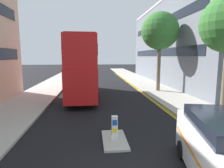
# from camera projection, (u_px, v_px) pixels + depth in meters

# --- Properties ---
(sidewalk_right) EXTENTS (4.00, 80.00, 0.14)m
(sidewalk_right) POSITION_uv_depth(u_px,v_px,m) (163.00, 92.00, 20.52)
(sidewalk_right) COLOR #ADA89E
(sidewalk_right) RESTS_ON ground
(sidewalk_left) EXTENTS (4.00, 80.00, 0.14)m
(sidewalk_left) POSITION_uv_depth(u_px,v_px,m) (38.00, 95.00, 19.23)
(sidewalk_left) COLOR #ADA89E
(sidewalk_left) RESTS_ON ground
(kerb_line_outer) EXTENTS (0.10, 56.00, 0.01)m
(kerb_line_outer) POSITION_uv_depth(u_px,v_px,m) (149.00, 97.00, 18.35)
(kerb_line_outer) COLOR yellow
(kerb_line_outer) RESTS_ON ground
(kerb_line_inner) EXTENTS (0.10, 56.00, 0.01)m
(kerb_line_inner) POSITION_uv_depth(u_px,v_px,m) (148.00, 97.00, 18.34)
(kerb_line_inner) COLOR yellow
(kerb_line_inner) RESTS_ON ground
(traffic_island) EXTENTS (1.10, 2.20, 0.10)m
(traffic_island) POSITION_uv_depth(u_px,v_px,m) (115.00, 140.00, 8.91)
(traffic_island) COLOR #ADA89E
(traffic_island) RESTS_ON ground
(keep_left_bollard) EXTENTS (0.36, 0.28, 1.11)m
(keep_left_bollard) POSITION_uv_depth(u_px,v_px,m) (115.00, 129.00, 8.83)
(keep_left_bollard) COLOR silver
(keep_left_bollard) RESTS_ON traffic_island
(double_decker_bus_away) EXTENTS (2.99, 10.86, 5.64)m
(double_decker_bus_away) POSITION_uv_depth(u_px,v_px,m) (82.00, 66.00, 18.44)
(double_decker_bus_away) COLOR red
(double_decker_bus_away) RESTS_ON ground
(street_tree_mid) EXTENTS (4.00, 4.00, 8.48)m
(street_tree_mid) POSITION_uv_depth(u_px,v_px,m) (160.00, 31.00, 20.43)
(street_tree_mid) COLOR #6B6047
(street_tree_mid) RESTS_ON sidewalk_right
(townhouse_terrace_right) EXTENTS (10.08, 28.00, 11.72)m
(townhouse_terrace_right) POSITION_uv_depth(u_px,v_px,m) (190.00, 43.00, 28.36)
(townhouse_terrace_right) COLOR slate
(townhouse_terrace_right) RESTS_ON ground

